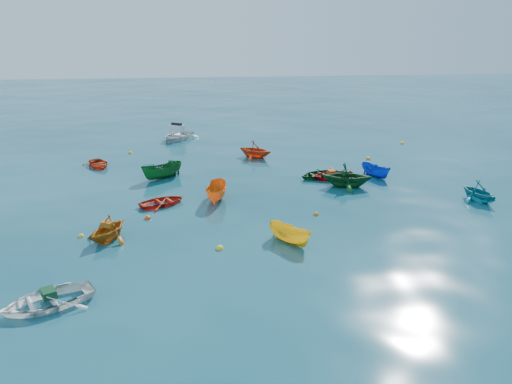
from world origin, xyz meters
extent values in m
plane|color=#0A3B49|center=(0.00, 0.00, 0.00)|extent=(160.00, 160.00, 0.00)
imported|color=white|center=(-9.66, -6.77, 0.00)|extent=(4.33, 3.91, 0.74)
imported|color=#B96111|center=(-8.31, -0.53, 0.00)|extent=(3.30, 3.45, 1.40)
imported|color=yellow|center=(0.93, -1.99, 0.00)|extent=(2.45, 2.79, 1.05)
imported|color=#0F411A|center=(5.09, 8.91, 0.00)|extent=(3.67, 3.12, 0.64)
imported|color=teal|center=(13.81, 2.92, 0.00)|extent=(2.90, 3.15, 1.39)
imported|color=red|center=(-5.85, 4.42, 0.00)|extent=(3.49, 3.14, 0.59)
imported|color=orange|center=(-2.50, 4.87, 0.00)|extent=(1.76, 3.32, 1.22)
imported|color=#10441C|center=(6.39, 6.57, 0.00)|extent=(3.92, 3.59, 1.74)
imported|color=red|center=(5.94, 8.55, 0.00)|extent=(3.60, 2.85, 0.67)
imported|color=#0E33B1|center=(9.18, 8.67, 0.00)|extent=(2.07, 2.80, 1.02)
imported|color=red|center=(-11.36, 13.72, 0.00)|extent=(3.06, 3.46, 0.59)
imported|color=red|center=(1.07, 15.00, 0.00)|extent=(3.83, 3.75, 1.53)
imported|color=#124F20|center=(-6.19, 9.99, 0.00)|extent=(3.38, 2.80, 1.25)
imported|color=silver|center=(-5.57, 22.71, 0.00)|extent=(4.83, 5.29, 1.50)
cube|color=#0F3F21|center=(-9.58, -6.73, 0.53)|extent=(0.76, 0.83, 0.32)
cube|color=#BD5F13|center=(-8.28, -0.48, 0.84)|extent=(0.71, 0.66, 0.28)
cube|color=#10401E|center=(6.30, 6.59, 1.02)|extent=(0.60, 0.71, 0.30)
cube|color=#C94614|center=(5.84, 8.53, 0.48)|extent=(0.57, 0.69, 0.30)
sphere|color=yellow|center=(-2.67, -2.32, 0.00)|extent=(0.39, 0.39, 0.39)
sphere|color=orange|center=(3.15, 1.68, 0.00)|extent=(0.31, 0.31, 0.31)
sphere|color=yellow|center=(-9.80, 0.02, 0.00)|extent=(0.31, 0.31, 0.31)
sphere|color=#D44E0B|center=(-6.56, 2.16, 0.00)|extent=(0.39, 0.39, 0.39)
sphere|color=yellow|center=(-2.43, 8.74, 0.00)|extent=(0.36, 0.36, 0.36)
sphere|color=orange|center=(6.41, 10.76, 0.00)|extent=(0.30, 0.30, 0.30)
sphere|color=yellow|center=(-9.39, 17.60, 0.00)|extent=(0.36, 0.36, 0.36)
sphere|color=orange|center=(10.26, 13.44, 0.00)|extent=(0.35, 0.35, 0.35)
sphere|color=yellow|center=(15.16, 18.36, 0.00)|extent=(0.39, 0.39, 0.39)
camera|label=1|loc=(-3.44, -24.83, 10.62)|focal=35.00mm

